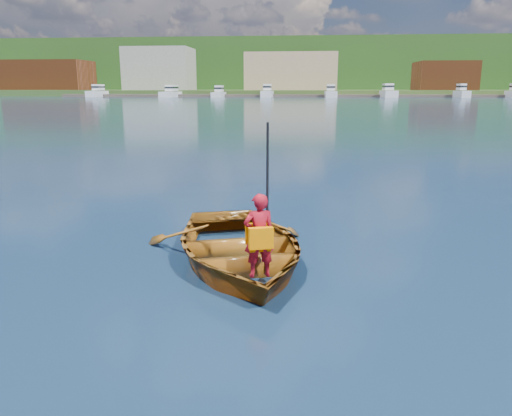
{
  "coord_description": "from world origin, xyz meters",
  "views": [
    {
      "loc": [
        0.09,
        -8.4,
        2.71
      ],
      "look_at": [
        -0.63,
        -0.94,
        0.9
      ],
      "focal_mm": 35.0,
      "sensor_mm": 36.0,
      "label": 1
    }
  ],
  "objects_px": {
    "child_paddler": "(259,235)",
    "marina_yachts": "(332,93)",
    "rowboat": "(238,247)",
    "dock": "(321,96)"
  },
  "relations": [
    {
      "from": "child_paddler",
      "to": "rowboat",
      "type": "bearing_deg",
      "value": 116.96
    },
    {
      "from": "marina_yachts",
      "to": "child_paddler",
      "type": "bearing_deg",
      "value": -93.23
    },
    {
      "from": "child_paddler",
      "to": "dock",
      "type": "xyz_separation_m",
      "value": [
        5.35,
        149.76,
        -0.31
      ]
    },
    {
      "from": "rowboat",
      "to": "marina_yachts",
      "type": "distance_m",
      "value": 144.52
    },
    {
      "from": "child_paddler",
      "to": "marina_yachts",
      "type": "height_order",
      "value": "marina_yachts"
    },
    {
      "from": "rowboat",
      "to": "dock",
      "type": "xyz_separation_m",
      "value": [
        5.76,
        148.94,
        0.14
      ]
    },
    {
      "from": "marina_yachts",
      "to": "dock",
      "type": "bearing_deg",
      "value": 121.13
    },
    {
      "from": "rowboat",
      "to": "child_paddler",
      "type": "relative_size",
      "value": 2.16
    },
    {
      "from": "child_paddler",
      "to": "dock",
      "type": "relative_size",
      "value": 0.01
    },
    {
      "from": "child_paddler",
      "to": "marina_yachts",
      "type": "bearing_deg",
      "value": 86.77
    }
  ]
}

